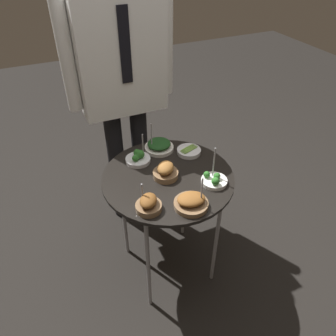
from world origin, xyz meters
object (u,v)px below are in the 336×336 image
at_px(bowl_roast_far_rim, 148,204).
at_px(waiter_figure, 121,69).
at_px(serving_cart, 168,184).
at_px(bowl_spinach_front_right, 159,146).
at_px(bowl_broccoli_mid_right, 138,158).
at_px(bowl_roast_back_right, 191,202).
at_px(bowl_asparagus_mid_left, 189,151).
at_px(bowl_broccoli_near_rim, 214,180).
at_px(bowl_roast_front_center, 166,172).

xyz_separation_m(bowl_roast_far_rim, waiter_figure, (0.14, 0.73, 0.33)).
distance_m(serving_cart, bowl_spinach_front_right, 0.25).
xyz_separation_m(serving_cart, waiter_figure, (-0.04, 0.55, 0.41)).
bearing_deg(bowl_spinach_front_right, waiter_figure, 105.28).
bearing_deg(bowl_broccoli_mid_right, bowl_roast_back_right, -76.70).
relative_size(bowl_spinach_front_right, bowl_asparagus_mid_left, 1.35).
xyz_separation_m(bowl_roast_far_rim, bowl_asparagus_mid_left, (0.36, 0.31, -0.02)).
relative_size(bowl_roast_far_rim, bowl_asparagus_mid_left, 1.00).
xyz_separation_m(bowl_broccoli_near_rim, waiter_figure, (-0.22, 0.69, 0.34)).
height_order(bowl_roast_front_center, bowl_roast_far_rim, bowl_roast_far_rim).
distance_m(bowl_broccoli_near_rim, bowl_broccoli_mid_right, 0.42).
distance_m(bowl_roast_back_right, waiter_figure, 0.86).
bearing_deg(waiter_figure, bowl_spinach_front_right, -74.72).
relative_size(bowl_roast_front_center, bowl_broccoli_mid_right, 0.84).
bearing_deg(bowl_roast_back_right, bowl_spinach_front_right, 84.55).
bearing_deg(bowl_broccoli_mid_right, bowl_spinach_front_right, 21.57).
distance_m(bowl_roast_back_right, bowl_broccoli_near_rim, 0.20).
bearing_deg(serving_cart, bowl_roast_back_right, -88.69).
bearing_deg(bowl_roast_front_center, bowl_spinach_front_right, 74.94).
height_order(serving_cart, bowl_asparagus_mid_left, bowl_asparagus_mid_left).
distance_m(bowl_roast_far_rim, bowl_broccoli_mid_right, 0.36).
bearing_deg(bowl_roast_front_center, bowl_broccoli_near_rim, -35.48).
bearing_deg(bowl_roast_front_center, bowl_roast_far_rim, -132.48).
height_order(serving_cart, bowl_broccoli_mid_right, bowl_broccoli_mid_right).
distance_m(serving_cart, bowl_roast_far_rim, 0.26).
relative_size(bowl_broccoli_near_rim, waiter_figure, 0.11).
height_order(bowl_broccoli_near_rim, waiter_figure, waiter_figure).
relative_size(bowl_spinach_front_right, bowl_roast_back_right, 1.07).
bearing_deg(bowl_asparagus_mid_left, bowl_broccoli_mid_right, 171.75).
xyz_separation_m(serving_cart, bowl_roast_back_right, (0.01, -0.24, 0.08)).
height_order(serving_cart, bowl_roast_far_rim, bowl_roast_far_rim).
height_order(bowl_broccoli_near_rim, bowl_broccoli_mid_right, bowl_broccoli_near_rim).
height_order(bowl_roast_front_center, waiter_figure, waiter_figure).
xyz_separation_m(bowl_spinach_front_right, bowl_broccoli_mid_right, (-0.14, -0.06, -0.00)).
xyz_separation_m(bowl_roast_back_right, bowl_roast_far_rim, (-0.18, 0.06, 0.00)).
bearing_deg(bowl_broccoli_mid_right, serving_cart, -62.35).
relative_size(bowl_roast_far_rim, bowl_broccoli_mid_right, 0.85).
bearing_deg(bowl_spinach_front_right, serving_cart, -102.19).
bearing_deg(serving_cart, waiter_figure, 93.86).
bearing_deg(bowl_roast_back_right, bowl_asparagus_mid_left, 64.24).
relative_size(bowl_roast_back_right, bowl_asparagus_mid_left, 1.26).
relative_size(serving_cart, bowl_roast_back_right, 4.34).
relative_size(bowl_roast_back_right, bowl_broccoli_near_rim, 0.91).
bearing_deg(bowl_roast_back_right, bowl_broccoli_near_rim, 29.15).
bearing_deg(bowl_spinach_front_right, bowl_broccoli_mid_right, -158.43).
bearing_deg(bowl_broccoli_near_rim, bowl_spinach_front_right, 109.12).
height_order(bowl_roast_back_right, bowl_broccoli_mid_right, bowl_roast_back_right).
distance_m(bowl_spinach_front_right, waiter_figure, 0.47).
relative_size(serving_cart, bowl_roast_far_rim, 5.46).
relative_size(bowl_asparagus_mid_left, waiter_figure, 0.08).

